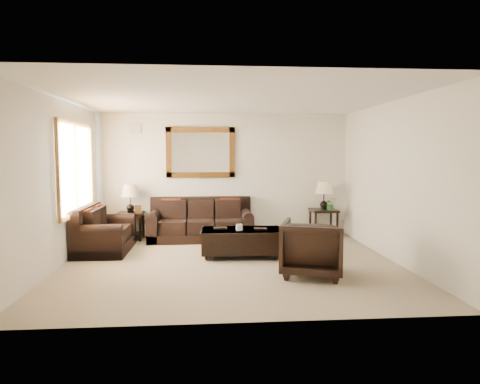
{
  "coord_description": "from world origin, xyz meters",
  "views": [
    {
      "loc": [
        -0.4,
        -6.93,
        1.8
      ],
      "look_at": [
        0.21,
        0.6,
        1.14
      ],
      "focal_mm": 32.0,
      "sensor_mm": 36.0,
      "label": 1
    }
  ],
  "objects": [
    {
      "name": "coffee_table",
      "position": [
        0.23,
        0.5,
        0.3
      ],
      "size": [
        1.46,
        0.82,
        0.61
      ],
      "rotation": [
        0.0,
        0.0,
        -0.03
      ],
      "color": "black",
      "rests_on": "room"
    },
    {
      "name": "potted_plant",
      "position": [
        2.3,
        2.08,
        0.71
      ],
      "size": [
        0.26,
        0.28,
        0.21
      ],
      "primitive_type": "imported",
      "rotation": [
        0.0,
        0.0,
        0.08
      ],
      "color": "#20581E",
      "rests_on": "end_table_right"
    },
    {
      "name": "armchair",
      "position": [
        1.19,
        -0.77,
        0.46
      ],
      "size": [
        1.1,
        1.07,
        0.91
      ],
      "primitive_type": "imported",
      "rotation": [
        0.0,
        0.0,
        2.82
      ],
      "color": "black",
      "rests_on": "floor"
    },
    {
      "name": "air_vent",
      "position": [
        -1.9,
        2.48,
        2.35
      ],
      "size": [
        0.25,
        0.02,
        0.18
      ],
      "primitive_type": "cube",
      "color": "#999999",
      "rests_on": "room"
    },
    {
      "name": "sofa",
      "position": [
        -0.51,
        2.07,
        0.32
      ],
      "size": [
        2.16,
        0.93,
        0.88
      ],
      "color": "black",
      "rests_on": "room"
    },
    {
      "name": "room",
      "position": [
        0.0,
        0.0,
        1.35
      ],
      "size": [
        5.51,
        5.01,
        2.71
      ],
      "color": "gray",
      "rests_on": "ground"
    },
    {
      "name": "end_table_left",
      "position": [
        -1.99,
        2.19,
        0.76
      ],
      "size": [
        0.53,
        0.53,
        1.17
      ],
      "color": "black",
      "rests_on": "room"
    },
    {
      "name": "mirror",
      "position": [
        -0.51,
        2.47,
        1.85
      ],
      "size": [
        1.5,
        0.06,
        1.1
      ],
      "color": "#49250E",
      "rests_on": "room"
    },
    {
      "name": "loveseat",
      "position": [
        -2.33,
        1.11,
        0.32
      ],
      "size": [
        0.9,
        1.52,
        0.86
      ],
      "rotation": [
        0.0,
        0.0,
        1.57
      ],
      "color": "black",
      "rests_on": "room"
    },
    {
      "name": "window",
      "position": [
        -2.7,
        0.9,
        1.55
      ],
      "size": [
        0.07,
        1.96,
        1.66
      ],
      "color": "white",
      "rests_on": "room"
    },
    {
      "name": "end_table_right",
      "position": [
        2.18,
        2.18,
        0.8
      ],
      "size": [
        0.56,
        0.56,
        1.22
      ],
      "color": "black",
      "rests_on": "room"
    }
  ]
}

